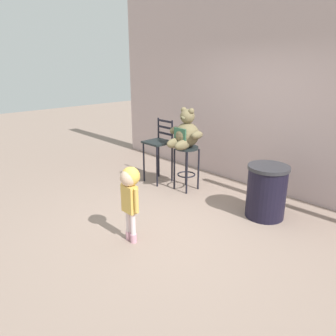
{
  "coord_description": "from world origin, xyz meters",
  "views": [
    {
      "loc": [
        2.84,
        -2.86,
        2.18
      ],
      "look_at": [
        -0.45,
        0.26,
        0.66
      ],
      "focal_mm": 34.53,
      "sensor_mm": 36.0,
      "label": 1
    }
  ],
  "objects_px": {
    "teddy_bear": "(186,133)",
    "bar_chair_empty": "(159,145)",
    "bar_stool_with_teddy": "(187,159)",
    "trash_bin": "(266,191)",
    "child_walking": "(130,189)"
  },
  "relations": [
    {
      "from": "bar_stool_with_teddy",
      "to": "bar_chair_empty",
      "type": "distance_m",
      "value": 0.65
    },
    {
      "from": "teddy_bear",
      "to": "trash_bin",
      "type": "relative_size",
      "value": 0.85
    },
    {
      "from": "bar_stool_with_teddy",
      "to": "child_walking",
      "type": "relative_size",
      "value": 0.79
    },
    {
      "from": "bar_chair_empty",
      "to": "bar_stool_with_teddy",
      "type": "bearing_deg",
      "value": 6.86
    },
    {
      "from": "bar_stool_with_teddy",
      "to": "trash_bin",
      "type": "height_order",
      "value": "trash_bin"
    },
    {
      "from": "bar_stool_with_teddy",
      "to": "trash_bin",
      "type": "xyz_separation_m",
      "value": [
        1.52,
        0.06,
        -0.16
      ]
    },
    {
      "from": "bar_stool_with_teddy",
      "to": "teddy_bear",
      "type": "height_order",
      "value": "teddy_bear"
    },
    {
      "from": "teddy_bear",
      "to": "bar_chair_empty",
      "type": "distance_m",
      "value": 0.71
    },
    {
      "from": "bar_stool_with_teddy",
      "to": "child_walking",
      "type": "distance_m",
      "value": 1.9
    },
    {
      "from": "trash_bin",
      "to": "bar_chair_empty",
      "type": "xyz_separation_m",
      "value": [
        -2.14,
        -0.14,
        0.3
      ]
    },
    {
      "from": "teddy_bear",
      "to": "bar_chair_empty",
      "type": "relative_size",
      "value": 0.57
    },
    {
      "from": "bar_stool_with_teddy",
      "to": "trash_bin",
      "type": "distance_m",
      "value": 1.53
    },
    {
      "from": "teddy_bear",
      "to": "child_walking",
      "type": "bearing_deg",
      "value": -67.39
    },
    {
      "from": "bar_chair_empty",
      "to": "child_walking",
      "type": "bearing_deg",
      "value": -51.28
    },
    {
      "from": "trash_bin",
      "to": "bar_chair_empty",
      "type": "relative_size",
      "value": 0.67
    }
  ]
}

